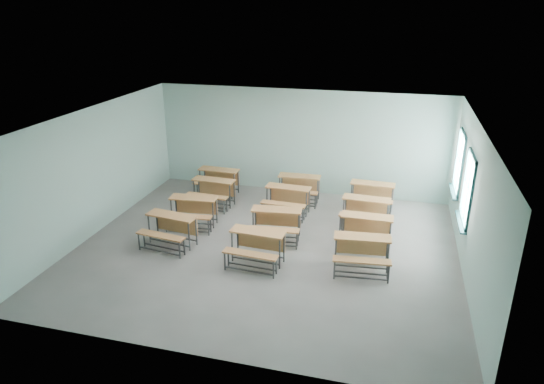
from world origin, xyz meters
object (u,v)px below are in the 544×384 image
at_px(desk_unit_r0c2, 362,249).
at_px(desk_unit_r3c1, 299,185).
at_px(desk_unit_r2c0, 212,189).
at_px(desk_unit_r2c1, 287,197).
at_px(desk_unit_r3c2, 372,193).
at_px(desk_unit_r0c1, 256,243).
at_px(desk_unit_r0c0, 170,226).
at_px(desk_unit_r1c0, 193,208).
at_px(desk_unit_r3c0, 218,178).
at_px(desk_unit_r1c2, 366,227).
at_px(desk_unit_r1c1, 276,220).
at_px(desk_unit_r2c2, 365,209).

bearing_deg(desk_unit_r0c2, desk_unit_r3c1, 115.45).
relative_size(desk_unit_r2c0, desk_unit_r3c1, 1.02).
bearing_deg(desk_unit_r2c1, desk_unit_r3c2, 24.56).
height_order(desk_unit_r0c1, desk_unit_r3c1, same).
xyz_separation_m(desk_unit_r0c0, desk_unit_r1c0, (0.09, 1.19, 0.00)).
height_order(desk_unit_r0c2, desk_unit_r3c0, same).
relative_size(desk_unit_r1c2, desk_unit_r3c0, 0.97).
height_order(desk_unit_r0c0, desk_unit_r1c1, same).
relative_size(desk_unit_r2c0, desk_unit_r3c0, 1.01).
xyz_separation_m(desk_unit_r0c2, desk_unit_r1c0, (-4.53, 1.18, 0.00)).
height_order(desk_unit_r0c1, desk_unit_r2c1, same).
xyz_separation_m(desk_unit_r0c0, desk_unit_r1c2, (4.62, 1.15, 0.00)).
bearing_deg(desk_unit_r2c0, desk_unit_r0c2, -26.53).
height_order(desk_unit_r2c1, desk_unit_r3c1, same).
distance_m(desk_unit_r0c0, desk_unit_r2c1, 3.48).
bearing_deg(desk_unit_r3c1, desk_unit_r2c2, -33.94).
distance_m(desk_unit_r1c0, desk_unit_r2c1, 2.64).
relative_size(desk_unit_r1c2, desk_unit_r2c0, 0.96).
distance_m(desk_unit_r0c1, desk_unit_r0c2, 2.35).
bearing_deg(desk_unit_r1c2, desk_unit_r2c2, 95.46).
bearing_deg(desk_unit_r0c2, desk_unit_r0c0, 174.40).
bearing_deg(desk_unit_r0c1, desk_unit_r1c0, 149.34).
distance_m(desk_unit_r2c2, desk_unit_r3c2, 1.21).
xyz_separation_m(desk_unit_r1c1, desk_unit_r2c0, (-2.33, 1.63, 0.00)).
height_order(desk_unit_r0c2, desk_unit_r1c2, same).
height_order(desk_unit_r0c1, desk_unit_r1c0, same).
relative_size(desk_unit_r3c0, desk_unit_r3c2, 1.00).
height_order(desk_unit_r0c0, desk_unit_r0c2, same).
xyz_separation_m(desk_unit_r1c0, desk_unit_r2c2, (4.42, 1.11, 0.00)).
bearing_deg(desk_unit_r2c1, desk_unit_r3c1, 85.64).
relative_size(desk_unit_r0c1, desk_unit_r1c1, 0.98).
height_order(desk_unit_r0c0, desk_unit_r3c2, same).
bearing_deg(desk_unit_r1c2, desk_unit_r3c2, 90.65).
xyz_separation_m(desk_unit_r1c2, desk_unit_r2c1, (-2.30, 1.44, 0.00)).
xyz_separation_m(desk_unit_r2c0, desk_unit_r3c1, (2.36, 0.97, 0.00)).
distance_m(desk_unit_r0c1, desk_unit_r3c0, 4.54).
distance_m(desk_unit_r2c1, desk_unit_r3c1, 1.01).
relative_size(desk_unit_r0c0, desk_unit_r1c0, 1.03).
height_order(desk_unit_r0c1, desk_unit_r2c2, same).
relative_size(desk_unit_r2c1, desk_unit_r3c2, 1.00).
relative_size(desk_unit_r1c0, desk_unit_r3c0, 1.02).
bearing_deg(desk_unit_r3c1, desk_unit_r3c2, -4.25).
xyz_separation_m(desk_unit_r1c0, desk_unit_r3c0, (-0.18, 2.36, 0.00)).
xyz_separation_m(desk_unit_r1c1, desk_unit_r3c0, (-2.51, 2.55, 0.00)).
bearing_deg(desk_unit_r2c1, desk_unit_r1c0, -145.01).
relative_size(desk_unit_r0c0, desk_unit_r2c0, 1.04).
bearing_deg(desk_unit_r2c0, desk_unit_r2c2, -0.75).
relative_size(desk_unit_r0c0, desk_unit_r1c1, 1.02).
xyz_separation_m(desk_unit_r0c0, desk_unit_r1c1, (2.41, 0.99, 0.00)).
xyz_separation_m(desk_unit_r1c1, desk_unit_r2c2, (2.10, 1.30, 0.00)).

